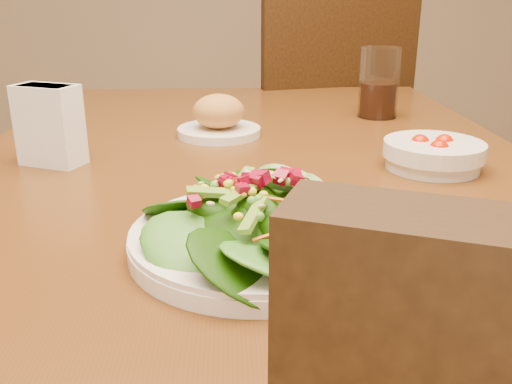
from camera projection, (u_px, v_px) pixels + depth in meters
dining_table at (254, 230)px, 0.88m from camera, size 0.90×1.40×0.75m
chair_far at (318, 155)px, 1.73m from camera, size 0.54×0.54×0.98m
salad_plate at (266, 225)px, 0.58m from camera, size 0.27×0.26×0.08m
bread_plate at (219, 119)px, 1.02m from camera, size 0.15×0.15×0.08m
tomato_bowl at (433, 154)px, 0.84m from camera, size 0.15×0.15×0.05m
drinking_glass at (379, 88)px, 1.16m from camera, size 0.08×0.08×0.14m
napkin_holder at (49, 123)px, 0.85m from camera, size 0.10×0.08×0.12m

